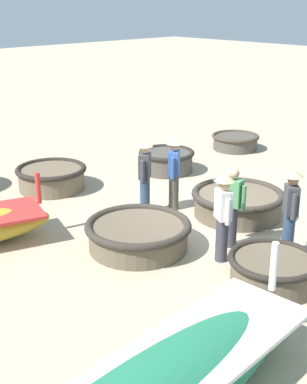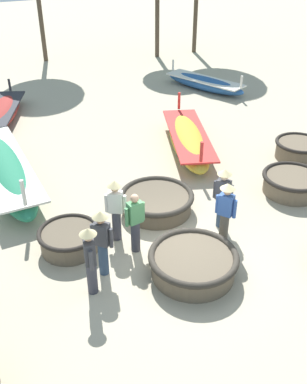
% 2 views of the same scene
% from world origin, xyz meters
% --- Properties ---
extents(ground_plane, '(80.00, 80.00, 0.00)m').
position_xyz_m(ground_plane, '(0.00, 0.00, 0.00)').
color(ground_plane, tan).
extents(coracle_far_right, '(1.50, 1.50, 0.54)m').
position_xyz_m(coracle_far_right, '(-2.45, 1.35, 0.29)').
color(coracle_far_right, brown).
rests_on(coracle_far_right, ground).
extents(coracle_upturned, '(2.03, 2.03, 0.54)m').
position_xyz_m(coracle_upturned, '(0.13, 2.01, 0.30)').
color(coracle_upturned, brown).
rests_on(coracle_upturned, ground).
extents(coracle_far_left, '(1.75, 1.75, 0.58)m').
position_xyz_m(coracle_far_left, '(4.11, 1.31, 0.32)').
color(coracle_far_left, brown).
rests_on(coracle_far_left, ground).
extents(coracle_weathered, '(2.02, 2.02, 0.57)m').
position_xyz_m(coracle_weathered, '(-0.16, -0.65, 0.31)').
color(coracle_weathered, brown).
rests_on(coracle_weathered, ground).
extents(coracle_nearest, '(1.58, 1.58, 0.61)m').
position_xyz_m(coracle_nearest, '(5.71, 2.99, 0.33)').
color(coracle_nearest, brown).
rests_on(coracle_nearest, ground).
extents(long_boat_red_hull, '(2.64, 4.20, 1.03)m').
position_xyz_m(long_boat_red_hull, '(6.30, 10.33, 0.30)').
color(long_boat_red_hull, '#285693').
rests_on(long_boat_red_hull, ground).
extents(long_boat_blue_hull, '(2.52, 4.33, 1.02)m').
position_xyz_m(long_boat_blue_hull, '(-2.82, 10.40, 0.30)').
color(long_boat_blue_hull, maroon).
rests_on(long_boat_blue_hull, ground).
extents(long_boat_green_hull, '(1.57, 5.85, 1.45)m').
position_xyz_m(long_boat_green_hull, '(-3.36, 5.21, 0.41)').
color(long_boat_green_hull, '#237551').
rests_on(long_boat_green_hull, ground).
extents(long_boat_white_hull, '(2.53, 4.82, 1.29)m').
position_xyz_m(long_boat_white_hull, '(2.66, 5.03, 0.37)').
color(long_boat_white_hull, gold).
rests_on(long_boat_white_hull, ground).
extents(fisherman_hauling, '(0.38, 0.45, 1.67)m').
position_xyz_m(fisherman_hauling, '(1.07, 0.09, 0.96)').
color(fisherman_hauling, '#4C473D').
rests_on(fisherman_hauling, ground).
extents(fisherman_standing_right, '(0.36, 0.52, 1.67)m').
position_xyz_m(fisherman_standing_right, '(-2.38, -0.29, 0.96)').
color(fisherman_standing_right, '#383842').
rests_on(fisherman_standing_right, ground).
extents(fisherman_standing_left, '(0.40, 0.40, 1.67)m').
position_xyz_m(fisherman_standing_left, '(-1.97, 0.18, 0.96)').
color(fisherman_standing_left, '#2D425B').
rests_on(fisherman_standing_left, ground).
extents(fisherman_crouching, '(0.52, 0.28, 1.57)m').
position_xyz_m(fisherman_crouching, '(-1.02, 0.65, 0.84)').
color(fisherman_crouching, '#383842').
rests_on(fisherman_crouching, ground).
extents(fisherman_by_coracle, '(0.38, 0.45, 1.67)m').
position_xyz_m(fisherman_by_coracle, '(1.36, 0.70, 0.96)').
color(fisherman_by_coracle, '#2D425B').
rests_on(fisherman_by_coracle, ground).
extents(fisherman_with_hat, '(0.48, 0.36, 1.67)m').
position_xyz_m(fisherman_with_hat, '(-1.28, 1.25, 0.96)').
color(fisherman_with_hat, '#383842').
rests_on(fisherman_with_hat, ground).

